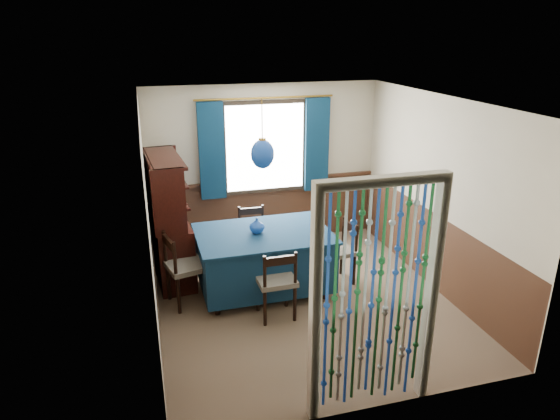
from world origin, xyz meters
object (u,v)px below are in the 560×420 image
object	(u,v)px
chair_left	(184,267)
chair_far	(253,235)
vase_table	(257,226)
dining_table	(264,258)
bowl_shelf	(172,200)
vase_sideboard	(171,205)
pendant_lamp	(262,154)
sideboard	(169,236)
chair_near	(277,281)
chair_right	(340,250)

from	to	relation	value
chair_left	chair_far	bearing A→B (deg)	114.79
vase_table	dining_table	bearing A→B (deg)	-15.15
bowl_shelf	vase_sideboard	bearing A→B (deg)	90.00
chair_far	pendant_lamp	world-z (taller)	pendant_lamp
sideboard	pendant_lamp	xyz separation A→B (m)	(1.14, -0.76, 1.25)
chair_left	pendant_lamp	distance (m)	1.69
chair_near	sideboard	bearing A→B (deg)	127.33
chair_far	chair_left	xyz separation A→B (m)	(-1.06, -0.86, 0.05)
chair_left	bowl_shelf	xyz separation A→B (m)	(-0.06, 0.55, 0.69)
sideboard	bowl_shelf	xyz separation A→B (m)	(0.06, -0.27, 0.60)
dining_table	vase_table	xyz separation A→B (m)	(-0.08, 0.02, 0.44)
chair_right	pendant_lamp	world-z (taller)	pendant_lamp
pendant_lamp	vase_sideboard	distance (m)	1.72
sideboard	vase_table	bearing A→B (deg)	-39.49
chair_near	bowl_shelf	bearing A→B (deg)	131.69
chair_right	vase_sideboard	size ratio (longest dim) A/B	4.17
sideboard	chair_left	bearing A→B (deg)	-86.69
chair_right	vase_table	xyz separation A→B (m)	(-1.12, 0.05, 0.46)
sideboard	vase_sideboard	distance (m)	0.44
chair_left	vase_table	size ratio (longest dim) A/B	5.11
pendant_lamp	dining_table	bearing A→B (deg)	135.00
chair_far	bowl_shelf	world-z (taller)	bowl_shelf
chair_near	pendant_lamp	bearing A→B (deg)	88.25
vase_table	vase_sideboard	distance (m)	1.40
vase_table	bowl_shelf	world-z (taller)	bowl_shelf
sideboard	chair_right	bearing A→B (deg)	-24.47
chair_right	sideboard	world-z (taller)	sideboard
dining_table	bowl_shelf	bearing A→B (deg)	155.16
chair_far	dining_table	bearing A→B (deg)	89.62
dining_table	chair_near	bearing A→B (deg)	-91.40
dining_table	vase_table	bearing A→B (deg)	164.35
chair_far	bowl_shelf	xyz separation A→B (m)	(-1.12, -0.31, 0.74)
pendant_lamp	chair_far	bearing A→B (deg)	87.32
chair_far	bowl_shelf	distance (m)	1.37
sideboard	vase_sideboard	bearing A→B (deg)	71.37
dining_table	chair_left	distance (m)	1.03
chair_near	chair_left	bearing A→B (deg)	147.91
vase_sideboard	pendant_lamp	bearing A→B (deg)	-42.81
vase_sideboard	chair_right	bearing A→B (deg)	-25.81
bowl_shelf	vase_sideboard	size ratio (longest dim) A/B	1.14
chair_left	bowl_shelf	distance (m)	0.89
chair_near	chair_left	size ratio (longest dim) A/B	0.95
chair_near	bowl_shelf	distance (m)	1.74
dining_table	chair_right	bearing A→B (deg)	-1.97
chair_right	vase_table	distance (m)	1.21
dining_table	chair_right	xyz separation A→B (m)	(1.05, -0.03, -0.01)
dining_table	sideboard	size ratio (longest dim) A/B	1.00
chair_right	pendant_lamp	xyz separation A→B (m)	(-1.05, 0.03, 1.39)
chair_left	sideboard	distance (m)	0.84
chair_near	pendant_lamp	world-z (taller)	pendant_lamp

